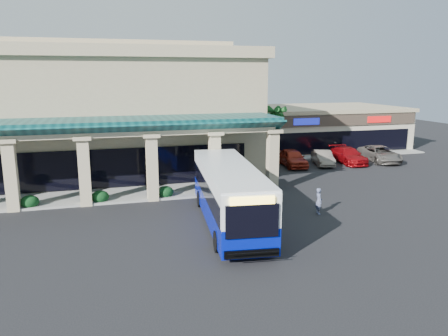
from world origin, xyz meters
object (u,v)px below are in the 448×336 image
object	(u,v)px
transit_bus	(229,195)
car_gray	(380,154)
car_silver	(292,158)
car_white	(323,158)
car_red	(348,155)
pedestrian	(319,201)

from	to	relation	value
transit_bus	car_gray	distance (m)	24.69
car_silver	car_white	size ratio (longest dim) A/B	1.11
transit_bus	car_gray	bearing A→B (deg)	41.12
car_red	car_silver	bearing A→B (deg)	-176.43
pedestrian	car_red	world-z (taller)	pedestrian
transit_bus	pedestrian	world-z (taller)	transit_bus
transit_bus	car_white	xyz separation A→B (m)	(13.79, 14.06, -1.02)
car_silver	car_red	bearing A→B (deg)	5.55
car_silver	car_white	world-z (taller)	car_silver
transit_bus	car_gray	size ratio (longest dim) A/B	2.18
pedestrian	car_red	bearing A→B (deg)	-30.36
car_red	car_gray	world-z (taller)	car_gray
car_white	car_red	xyz separation A→B (m)	(2.92, 0.20, 0.05)
car_red	car_gray	distance (m)	3.55
transit_bus	pedestrian	size ratio (longest dim) A/B	7.44
pedestrian	car_gray	size ratio (longest dim) A/B	0.29
car_white	transit_bus	bearing A→B (deg)	-119.07
pedestrian	car_red	xyz separation A→B (m)	(10.69, 14.05, -0.06)
pedestrian	car_white	xyz separation A→B (m)	(7.78, 13.85, -0.12)
car_white	car_gray	bearing A→B (deg)	15.54
transit_bus	car_silver	xyz separation A→B (m)	(10.66, 14.31, -0.91)
car_silver	car_white	bearing A→B (deg)	1.49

